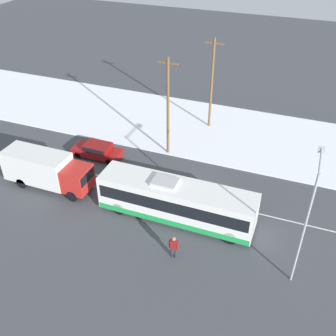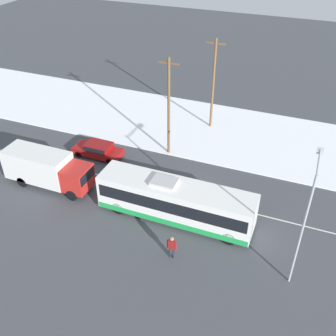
# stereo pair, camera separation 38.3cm
# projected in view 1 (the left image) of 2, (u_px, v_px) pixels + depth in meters

# --- Properties ---
(ground_plane) EXTENTS (120.00, 120.00, 0.00)m
(ground_plane) POSITION_uv_depth(u_px,v_px,m) (188.00, 197.00, 31.05)
(ground_plane) COLOR #424449
(snow_lot) EXTENTS (80.00, 11.66, 0.12)m
(snow_lot) POSITION_uv_depth(u_px,v_px,m) (223.00, 132.00, 39.41)
(snow_lot) COLOR white
(snow_lot) RESTS_ON ground_plane
(lane_marking_center) EXTENTS (60.00, 0.12, 0.00)m
(lane_marking_center) POSITION_uv_depth(u_px,v_px,m) (188.00, 197.00, 31.05)
(lane_marking_center) COLOR silver
(lane_marking_center) RESTS_ON ground_plane
(city_bus) EXTENTS (11.44, 2.57, 3.16)m
(city_bus) POSITION_uv_depth(u_px,v_px,m) (176.00, 201.00, 28.21)
(city_bus) COLOR white
(city_bus) RESTS_ON ground_plane
(box_truck) EXTENTS (7.32, 2.30, 2.95)m
(box_truck) POSITION_uv_depth(u_px,v_px,m) (46.00, 169.00, 31.36)
(box_truck) COLOR silver
(box_truck) RESTS_ON ground_plane
(sedan_car) EXTENTS (4.49, 1.80, 1.34)m
(sedan_car) POSITION_uv_depth(u_px,v_px,m) (97.00, 150.00, 35.41)
(sedan_car) COLOR maroon
(sedan_car) RESTS_ON ground_plane
(pedestrian_at_stop) EXTENTS (0.66, 0.29, 1.82)m
(pedestrian_at_stop) POSITION_uv_depth(u_px,v_px,m) (174.00, 245.00, 25.24)
(pedestrian_at_stop) COLOR #23232D
(pedestrian_at_stop) RESTS_ON ground_plane
(streetlamp) EXTENTS (0.36, 3.15, 8.10)m
(streetlamp) POSITION_uv_depth(u_px,v_px,m) (308.00, 211.00, 21.92)
(streetlamp) COLOR #9EA3A8
(streetlamp) RESTS_ON ground_plane
(utility_pole_roadside) EXTENTS (1.80, 0.24, 9.07)m
(utility_pole_roadside) POSITION_uv_depth(u_px,v_px,m) (168.00, 107.00, 33.64)
(utility_pole_roadside) COLOR brown
(utility_pole_roadside) RESTS_ON ground_plane
(utility_pole_snowlot) EXTENTS (1.80, 0.24, 9.09)m
(utility_pole_snowlot) POSITION_uv_depth(u_px,v_px,m) (212.00, 83.00, 37.84)
(utility_pole_snowlot) COLOR brown
(utility_pole_snowlot) RESTS_ON ground_plane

